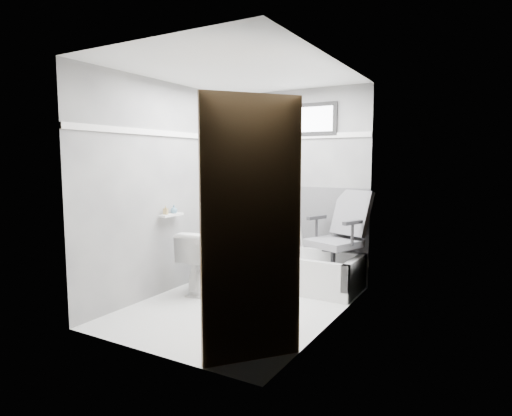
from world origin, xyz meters
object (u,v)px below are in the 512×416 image
Objects in this scene: office_chair at (334,236)px; door at (262,240)px; soap_bottle_a at (166,210)px; bathtub at (296,269)px; toilet at (205,261)px; soap_bottle_b at (174,209)px.

door is (0.31, -2.25, 0.35)m from office_chair.
door is 19.62× the size of soap_bottle_a.
bathtub is 2.46m from door.
office_chair is 1.48× the size of toilet.
toilet is 0.36× the size of door.
office_chair reaches higher than toilet.
soap_bottle_a is at bearing -126.09° from office_chair.
door is (1.60, -1.52, 0.65)m from toilet.
soap_bottle_a is (-0.32, -0.29, 0.61)m from toilet.
bathtub is 2.08× the size of toilet.
office_chair is 1.52m from toilet.
office_chair is at bearing -156.99° from toilet.
office_chair is 1.94m from soap_bottle_a.
toilet is (-1.29, -0.73, -0.30)m from office_chair.
door is at bearing -60.86° from office_chair.
toilet is 7.07× the size of soap_bottle_a.
toilet is at bearing 25.72° from soap_bottle_b.
door reaches higher than soap_bottle_b.
toilet is at bearing 42.59° from soap_bottle_a.
door reaches higher than soap_bottle_a.
door is at bearing -71.25° from bathtub.
soap_bottle_b is (-0.32, -0.15, 0.61)m from toilet.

